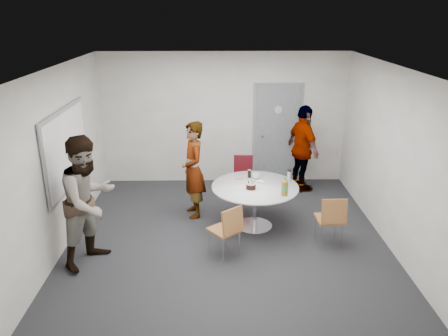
{
  "coord_description": "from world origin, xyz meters",
  "views": [
    {
      "loc": [
        -0.16,
        -6.24,
        3.48
      ],
      "look_at": [
        -0.04,
        0.25,
        1.1
      ],
      "focal_mm": 35.0,
      "sensor_mm": 36.0,
      "label": 1
    }
  ],
  "objects_px": {
    "whiteboard": "(67,149)",
    "person_right": "(303,149)",
    "chair_far": "(243,172)",
    "person_left": "(89,201)",
    "door": "(277,134)",
    "person_main": "(193,170)",
    "chair_near_left": "(228,227)",
    "chair_near_right": "(331,217)",
    "table": "(256,192)"
  },
  "relations": [
    {
      "from": "chair_near_left",
      "to": "person_main",
      "type": "relative_size",
      "value": 0.48
    },
    {
      "from": "door",
      "to": "person_main",
      "type": "height_order",
      "value": "door"
    },
    {
      "from": "table",
      "to": "person_main",
      "type": "xyz_separation_m",
      "value": [
        -1.06,
        0.49,
        0.21
      ]
    },
    {
      "from": "chair_near_right",
      "to": "person_main",
      "type": "distance_m",
      "value": 2.46
    },
    {
      "from": "whiteboard",
      "to": "person_right",
      "type": "distance_m",
      "value": 4.41
    },
    {
      "from": "whiteboard",
      "to": "chair_far",
      "type": "xyz_separation_m",
      "value": [
        2.82,
        1.46,
        -0.96
      ]
    },
    {
      "from": "door",
      "to": "whiteboard",
      "type": "height_order",
      "value": "door"
    },
    {
      "from": "door",
      "to": "person_left",
      "type": "xyz_separation_m",
      "value": [
        -3.05,
        -3.12,
        -0.08
      ]
    },
    {
      "from": "whiteboard",
      "to": "person_left",
      "type": "distance_m",
      "value": 1.1
    },
    {
      "from": "whiteboard",
      "to": "chair_far",
      "type": "height_order",
      "value": "whiteboard"
    },
    {
      "from": "door",
      "to": "chair_near_right",
      "type": "height_order",
      "value": "door"
    },
    {
      "from": "person_main",
      "to": "person_right",
      "type": "bearing_deg",
      "value": 101.81
    },
    {
      "from": "person_main",
      "to": "person_left",
      "type": "distance_m",
      "value": 2.03
    },
    {
      "from": "door",
      "to": "chair_far",
      "type": "bearing_deg",
      "value": -132.26
    },
    {
      "from": "chair_near_left",
      "to": "person_main",
      "type": "bearing_deg",
      "value": 72.17
    },
    {
      "from": "person_left",
      "to": "person_main",
      "type": "bearing_deg",
      "value": -12.0
    },
    {
      "from": "person_main",
      "to": "person_left",
      "type": "relative_size",
      "value": 0.9
    },
    {
      "from": "chair_far",
      "to": "person_left",
      "type": "height_order",
      "value": "person_left"
    },
    {
      "from": "whiteboard",
      "to": "person_main",
      "type": "bearing_deg",
      "value": 18.67
    },
    {
      "from": "chair_near_right",
      "to": "person_left",
      "type": "bearing_deg",
      "value": -176.93
    },
    {
      "from": "person_main",
      "to": "door",
      "type": "bearing_deg",
      "value": 118.75
    },
    {
      "from": "whiteboard",
      "to": "door",
      "type": "bearing_deg",
      "value": 32.66
    },
    {
      "from": "person_left",
      "to": "person_right",
      "type": "relative_size",
      "value": 1.09
    },
    {
      "from": "chair_near_right",
      "to": "whiteboard",
      "type": "bearing_deg",
      "value": 170.54
    },
    {
      "from": "person_main",
      "to": "chair_near_left",
      "type": "bearing_deg",
      "value": 5.49
    },
    {
      "from": "person_left",
      "to": "chair_near_right",
      "type": "bearing_deg",
      "value": -53.59
    },
    {
      "from": "door",
      "to": "chair_near_right",
      "type": "bearing_deg",
      "value": -80.25
    },
    {
      "from": "door",
      "to": "person_left",
      "type": "distance_m",
      "value": 4.37
    },
    {
      "from": "door",
      "to": "person_left",
      "type": "bearing_deg",
      "value": -134.32
    },
    {
      "from": "chair_far",
      "to": "person_left",
      "type": "distance_m",
      "value": 3.29
    },
    {
      "from": "whiteboard",
      "to": "chair_far",
      "type": "relative_size",
      "value": 2.33
    },
    {
      "from": "person_left",
      "to": "door",
      "type": "bearing_deg",
      "value": -13.21
    },
    {
      "from": "chair_near_left",
      "to": "person_left",
      "type": "distance_m",
      "value": 2.0
    },
    {
      "from": "door",
      "to": "chair_far",
      "type": "height_order",
      "value": "door"
    },
    {
      "from": "table",
      "to": "person_left",
      "type": "relative_size",
      "value": 0.75
    },
    {
      "from": "chair_near_left",
      "to": "chair_near_right",
      "type": "height_order",
      "value": "chair_near_right"
    },
    {
      "from": "table",
      "to": "person_right",
      "type": "height_order",
      "value": "person_right"
    },
    {
      "from": "whiteboard",
      "to": "person_left",
      "type": "height_order",
      "value": "whiteboard"
    },
    {
      "from": "whiteboard",
      "to": "chair_near_right",
      "type": "bearing_deg",
      "value": -7.24
    },
    {
      "from": "whiteboard",
      "to": "person_main",
      "type": "relative_size",
      "value": 1.12
    },
    {
      "from": "table",
      "to": "chair_near_right",
      "type": "height_order",
      "value": "table"
    },
    {
      "from": "door",
      "to": "table",
      "type": "relative_size",
      "value": 1.49
    },
    {
      "from": "table",
      "to": "person_right",
      "type": "bearing_deg",
      "value": 56.56
    },
    {
      "from": "whiteboard",
      "to": "chair_far",
      "type": "distance_m",
      "value": 3.32
    },
    {
      "from": "door",
      "to": "person_main",
      "type": "relative_size",
      "value": 1.24
    },
    {
      "from": "table",
      "to": "person_right",
      "type": "xyz_separation_m",
      "value": [
        1.06,
        1.6,
        0.23
      ]
    },
    {
      "from": "person_left",
      "to": "person_right",
      "type": "bearing_deg",
      "value": -22.38
    },
    {
      "from": "door",
      "to": "table",
      "type": "height_order",
      "value": "door"
    },
    {
      "from": "person_main",
      "to": "chair_far",
      "type": "bearing_deg",
      "value": 115.96
    },
    {
      "from": "chair_far",
      "to": "person_left",
      "type": "bearing_deg",
      "value": 48.82
    }
  ]
}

